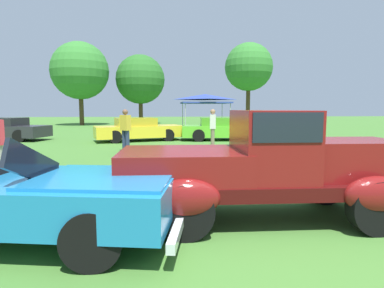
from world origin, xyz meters
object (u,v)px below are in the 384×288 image
Objects in this scene: neighbor_convertible at (25,196)px; show_car_yellow at (139,130)px; show_car_charcoal at (8,129)px; feature_pickup_truck at (265,164)px; spectator_by_row at (213,127)px; canopy_tent_left_field at (205,98)px; spectator_near_truck at (126,129)px; show_car_lime at (221,129)px.

neighbor_convertible is 12.75m from show_car_yellow.
show_car_charcoal is at bearing 172.63° from show_car_yellow.
feature_pickup_truck is 0.92× the size of show_car_yellow.
neighbor_convertible is 15.12m from show_car_charcoal.
feature_pickup_truck is at bearing -93.49° from spectator_by_row.
neighbor_convertible is at bearing -113.24° from spectator_by_row.
neighbor_convertible reaches higher than show_car_yellow.
neighbor_convertible is 2.71× the size of spectator_by_row.
canopy_tent_left_field reaches higher than feature_pickup_truck.
show_car_yellow is (0.52, 12.74, 0.02)m from neighbor_convertible.
canopy_tent_left_field reaches higher than show_car_charcoal.
neighbor_convertible is at bearing -92.36° from show_car_yellow.
feature_pickup_truck is at bearing -76.84° from show_car_yellow.
show_car_charcoal is at bearing 126.89° from feature_pickup_truck.
canopy_tent_left_field is (4.44, 9.77, 1.51)m from spectator_near_truck.
show_car_lime is 1.29× the size of canopy_tent_left_field.
spectator_near_truck is at bearing -136.82° from show_car_lime.
show_car_charcoal is 2.61× the size of spectator_by_row.
show_car_yellow is (7.04, -0.91, 0.00)m from show_car_charcoal.
neighbor_convertible reaches higher than show_car_lime.
show_car_lime is 6.28m from spectator_near_truck.
show_car_charcoal is 11.38m from spectator_by_row.
show_car_charcoal is at bearing 156.74° from spectator_by_row.
neighbor_convertible is at bearing -92.36° from spectator_near_truck.
spectator_near_truck is 3.66m from spectator_by_row.
show_car_charcoal is 2.61× the size of spectator_near_truck.
spectator_by_row is at bearing -46.41° from show_car_yellow.
feature_pickup_truck reaches higher than show_car_charcoal.
feature_pickup_truck is 1.34× the size of canopy_tent_left_field.
feature_pickup_truck is 3.44m from neighbor_convertible.
neighbor_convertible is at bearing -172.65° from feature_pickup_truck.
spectator_by_row is (10.45, -4.49, 0.31)m from show_car_charcoal.
show_car_charcoal is 1.02× the size of show_car_lime.
spectator_by_row is (0.53, 8.72, 0.05)m from feature_pickup_truck.
show_car_charcoal is at bearing 115.52° from neighbor_convertible.
show_car_lime is 2.55× the size of spectator_near_truck.
spectator_near_truck is 10.83m from canopy_tent_left_field.
neighbor_convertible is 18.90m from canopy_tent_left_field.
show_car_yellow and show_car_lime have the same top height.
feature_pickup_truck is 1.04× the size of show_car_lime.
spectator_by_row is at bearing 11.50° from spectator_near_truck.
show_car_yellow is at bearing 87.64° from neighbor_convertible.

